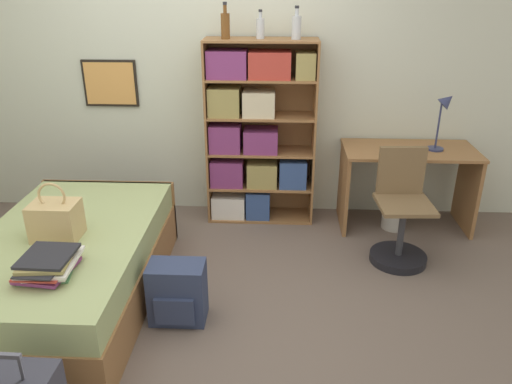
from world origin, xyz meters
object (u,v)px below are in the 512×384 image
Objects in this scene: bookcase at (253,134)px; bottle_brown at (260,28)px; bottle_green at (225,25)px; desk_chair at (400,225)px; bottle_clear at (296,27)px; book_stack_on_bed at (48,264)px; waste_bin at (395,214)px; handbag at (56,220)px; desk_lamp at (445,110)px; bed at (70,266)px; backpack at (177,293)px; desk at (407,173)px.

bottle_brown reaches higher than bookcase.
bookcase is 5.69× the size of bottle_green.
bottle_brown is 1.89m from desk_chair.
bookcase is 0.95m from bottle_clear.
book_stack_on_bed is 1.41× the size of waste_bin.
desk_lamp is (2.72, 1.27, 0.41)m from handbag.
desk_chair is at bearing 16.65° from handbag.
desk_chair is (1.38, -0.66, -1.39)m from bottle_green.
backpack is at bearing -14.27° from bed.
desk is (2.37, 1.69, -0.08)m from book_stack_on_bed.
bottle_clear is (0.34, -0.03, 0.89)m from bookcase.
bottle_green is at bearing -173.37° from bookcase.
waste_bin is at bearing 25.71° from bed.
waste_bin is (2.41, 1.16, -0.12)m from bed.
desk_lamp is 0.96m from waste_bin.
bottle_clear is at bearing -4.21° from bookcase.
bottle_green is 2.07m from desk_chair.
waste_bin is at bearing 39.40° from backpack.
desk_lamp is (1.21, -0.10, -0.63)m from bottle_clear.
handbag is 0.43× the size of desk_chair.
bookcase is 5.85× the size of waste_bin.
desk_lamp is at bearing 24.93° from handbag.
backpack reaches higher than waste_bin.
waste_bin is at bearing 26.84° from handbag.
waste_bin is at bearing -5.47° from bottle_green.
bookcase reaches higher than backpack.
handbag is (-0.01, -0.06, 0.38)m from bed.
bottle_green is 1.03× the size of waste_bin.
bottle_clear reaches higher than desk_lamp.
book_stack_on_bed is 0.77× the size of desk_lamp.
bookcase is at bearing 59.74° from book_stack_on_bed.
bed is 1.84m from bookcase.
desk_chair is 2.18× the size of backpack.
bottle_green is at bearing 54.95° from handbag.
bottle_brown is (0.06, -0.00, 0.88)m from bookcase.
desk_lamp is 0.56× the size of desk_chair.
handbag is 0.99× the size of book_stack_on_bed.
handbag is 0.89m from backpack.
bottle_clear is at bearing -4.65° from bottle_brown.
desk_chair is at bearing 27.89° from backpack.
bottle_clear is 0.51× the size of desk_lamp.
book_stack_on_bed is at bearing -147.17° from desk_lamp.
backpack is (-0.74, -1.49, -1.48)m from bottle_clear.
bottle_brown is at bearing 172.17° from waste_bin.
desk_chair is at bearing -39.02° from bottle_clear.
bottle_brown is 0.82× the size of waste_bin.
bottle_green is (0.95, 1.30, 1.43)m from bed.
bookcase reaches higher than bed.
desk_chair reaches higher than backpack.
bottle_brown is at bearing 58.36° from book_stack_on_bed.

